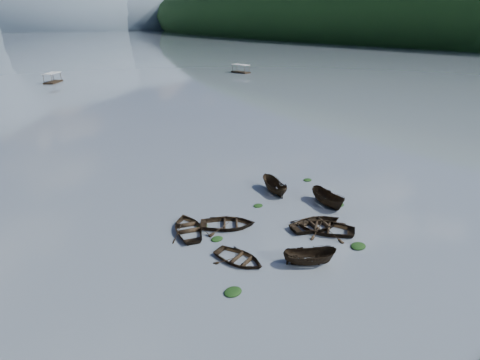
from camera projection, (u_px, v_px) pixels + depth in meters
ground_plane at (332, 255)px, 28.28m from camera, size 2400.00×2400.00×0.00m
right_hill_far at (454, 36)px, 439.40m from camera, size 520.00×1200.00×190.00m
haze_mtn_c at (45, 29)px, 775.53m from camera, size 520.00×520.00×260.00m
haze_mtn_d at (129, 28)px, 872.11m from camera, size 520.00×520.00×220.00m
rowboat_0 at (239, 261)px, 27.55m from camera, size 4.04×4.74×0.83m
rowboat_1 at (189, 231)px, 31.49m from camera, size 4.57×5.45×0.97m
rowboat_2 at (309, 264)px, 27.25m from camera, size 4.03×3.32×1.49m
rowboat_3 at (325, 231)px, 31.53m from camera, size 5.64×5.90×1.00m
rowboat_4 at (316, 227)px, 32.07m from camera, size 5.39×4.34×0.99m
rowboat_5 at (327, 205)px, 35.93m from camera, size 2.18×4.43×1.64m
rowboat_6 at (228, 227)px, 32.13m from camera, size 5.77×5.41×0.97m
rowboat_8 at (274, 192)px, 38.60m from camera, size 2.36×4.33×1.58m
weed_clump_0 at (233, 293)px, 24.34m from camera, size 1.23×1.00×0.27m
weed_clump_1 at (217, 240)px, 30.26m from camera, size 1.02×0.82×0.22m
weed_clump_2 at (358, 247)px, 29.27m from camera, size 1.31×1.05×0.28m
weed_clump_3 at (308, 180)px, 41.45m from camera, size 0.98×0.83×0.22m
weed_clump_4 at (339, 205)px, 35.86m from camera, size 1.08×0.86×0.22m
weed_clump_5 at (202, 227)px, 32.16m from camera, size 1.00×0.81×0.21m
weed_clump_6 at (258, 206)px, 35.71m from camera, size 0.96×0.80×0.20m
weed_clump_7 at (273, 183)px, 40.90m from camera, size 0.96×0.77×0.21m
pontoon_centre at (53, 83)px, 106.59m from camera, size 6.15×7.06×2.56m
pontoon_right at (241, 73)px, 126.91m from camera, size 3.91×7.05×2.56m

